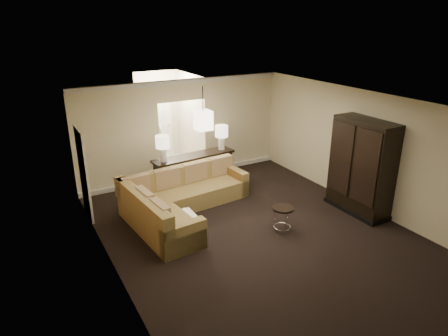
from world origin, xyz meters
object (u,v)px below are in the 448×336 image
person (155,137)px  coffee_table (178,227)px  console_table (194,168)px  armoire (361,169)px  sectional_sofa (180,200)px  drink_table (283,214)px

person → coffee_table: bearing=95.6°
coffee_table → console_table: (1.44, 2.20, 0.35)m
coffee_table → armoire: armoire is taller
sectional_sofa → console_table: (1.03, 1.37, 0.16)m
sectional_sofa → coffee_table: sectional_sofa is taller
armoire → person: 6.18m
sectional_sofa → person: bearing=73.2°
armoire → drink_table: armoire is taller
console_table → person: 2.16m
sectional_sofa → coffee_table: 0.94m
console_table → armoire: armoire is taller
console_table → drink_table: size_ratio=4.12×
coffee_table → drink_table: drink_table is taller
console_table → person: size_ratio=1.29×
console_table → sectional_sofa: bearing=-131.5°
armoire → sectional_sofa: bearing=153.4°
drink_table → person: bearing=99.7°
coffee_table → console_table: bearing=56.8°
sectional_sofa → console_table: 1.73m
sectional_sofa → drink_table: (1.62, -1.81, 0.03)m
console_table → armoire: bearing=-54.5°
person → sectional_sofa: bearing=98.6°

